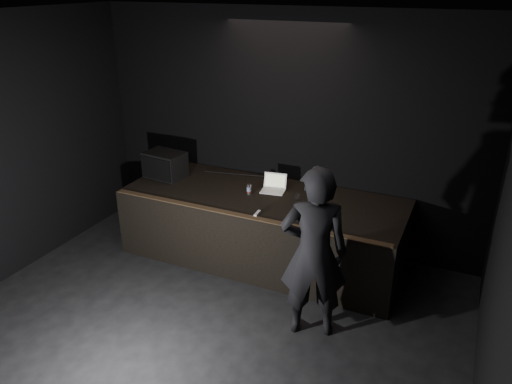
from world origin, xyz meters
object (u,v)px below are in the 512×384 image
object	(u,v)px
beer_can	(249,189)
person	(314,253)
laptop	(274,186)
stage_riser	(263,227)
stage_monitor	(165,165)

from	to	relation	value
beer_can	person	world-z (taller)	person
laptop	person	xyz separation A→B (m)	(1.12, -1.54, -0.03)
laptop	beer_can	distance (m)	0.39
beer_can	stage_riser	bearing A→B (deg)	10.37
stage_monitor	laptop	xyz separation A→B (m)	(1.73, 0.21, -0.14)
stage_monitor	laptop	size ratio (longest dim) A/B	1.69
stage_riser	laptop	distance (m)	0.62
stage_riser	stage_monitor	bearing A→B (deg)	178.67
person	beer_can	bearing A→B (deg)	-61.82
person	laptop	bearing A→B (deg)	-73.63
stage_riser	laptop	size ratio (longest dim) A/B	10.69
stage_riser	stage_monitor	xyz separation A→B (m)	(-1.67, 0.04, 0.70)
stage_monitor	person	distance (m)	3.16
stage_riser	beer_can	xyz separation A→B (m)	(-0.20, -0.04, 0.57)
stage_riser	beer_can	size ratio (longest dim) A/B	26.55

